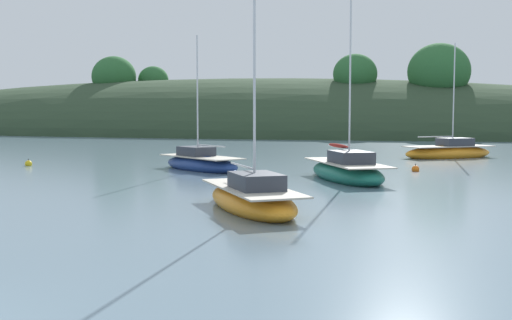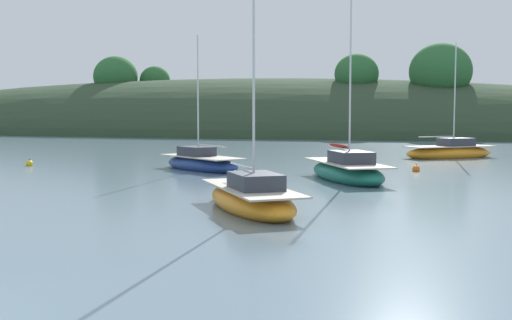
{
  "view_description": "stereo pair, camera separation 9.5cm",
  "coord_description": "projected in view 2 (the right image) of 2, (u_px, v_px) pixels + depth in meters",
  "views": [
    {
      "loc": [
        8.05,
        -6.6,
        3.4
      ],
      "look_at": [
        0.0,
        20.0,
        1.2
      ],
      "focal_mm": 42.97,
      "sensor_mm": 36.0,
      "label": 1
    },
    {
      "loc": [
        8.14,
        -6.57,
        3.4
      ],
      "look_at": [
        0.0,
        20.0,
        1.2
      ],
      "focal_mm": 42.97,
      "sensor_mm": 36.0,
      "label": 2
    }
  ],
  "objects": [
    {
      "name": "sailboat_navy_dinghy",
      "position": [
        347.0,
        171.0,
        30.5
      ],
      "size": [
        5.8,
        7.68,
        9.77
      ],
      "color": "#196B56",
      "rests_on": "ground"
    },
    {
      "name": "sailboat_orange_cutter",
      "position": [
        251.0,
        199.0,
        21.22
      ],
      "size": [
        5.61,
        6.59,
        7.66
      ],
      "color": "orange",
      "rests_on": "ground"
    },
    {
      "name": "mooring_buoy_channel",
      "position": [
        29.0,
        164.0,
        38.53
      ],
      "size": [
        0.44,
        0.44,
        0.54
      ],
      "color": "yellow",
      "rests_on": "ground"
    },
    {
      "name": "mooring_buoy_outer",
      "position": [
        416.0,
        169.0,
        34.81
      ],
      "size": [
        0.44,
        0.44,
        0.54
      ],
      "color": "orange",
      "rests_on": "ground"
    },
    {
      "name": "sailboat_yellow_far",
      "position": [
        201.0,
        163.0,
        35.87
      ],
      "size": [
        6.72,
        5.63,
        8.06
      ],
      "color": "navy",
      "rests_on": "ground"
    },
    {
      "name": "far_shoreline_hill",
      "position": [
        221.0,
        133.0,
        94.77
      ],
      "size": [
        150.0,
        36.0,
        20.66
      ],
      "color": "#2D422B",
      "rests_on": "ground"
    },
    {
      "name": "sailboat_black_sloop",
      "position": [
        450.0,
        152.0,
        45.21
      ],
      "size": [
        7.29,
        6.38,
        8.66
      ],
      "color": "orange",
      "rests_on": "ground"
    }
  ]
}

